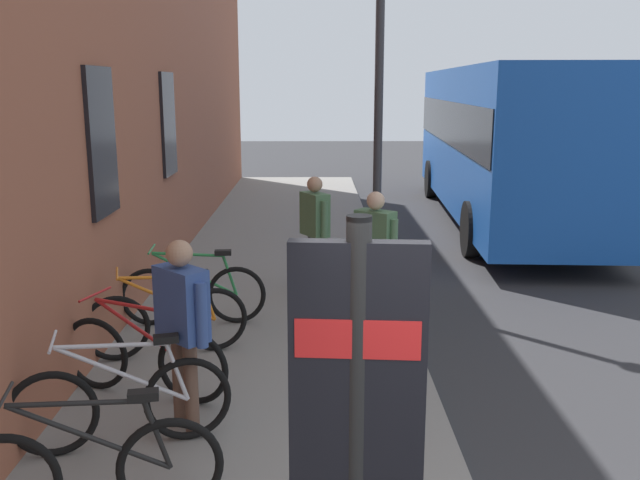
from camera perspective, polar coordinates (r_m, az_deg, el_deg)
The scene contains 13 objects.
ground at distance 8.87m, azimuth 13.91°, elevation -7.56°, with size 60.00×60.00×0.00m, color #2D2D30.
sidewalk_pavement at distance 10.49m, azimuth -3.58°, elevation -3.69°, with size 24.00×3.50×0.12m, color gray.
bicycle_leaning_wall at distance 5.06m, azimuth -18.34°, elevation -17.63°, with size 0.53×1.75×0.97m.
bicycle_beside_lamp at distance 5.94m, azimuth -15.93°, elevation -12.75°, with size 0.60×1.73×0.97m.
bicycle_nearest_sign at distance 6.80m, azimuth -14.31°, elevation -9.33°, with size 0.69×1.70×0.97m.
bicycle_far_end at distance 7.72m, azimuth -12.47°, elevation -6.53°, with size 0.63×1.72×0.97m.
bicycle_mid_rack at distance 8.64m, azimuth -10.31°, elevation -4.36°, with size 0.48×1.77×0.97m.
transit_info_sign at distance 2.90m, azimuth 3.04°, elevation -13.73°, with size 0.13×0.55×2.40m.
city_bus at distance 15.92m, azimuth 14.91°, elevation 8.31°, with size 10.63×3.13×3.35m.
pedestrian_by_facade at distance 8.40m, azimuth 4.54°, elevation -0.33°, with size 0.48×0.52×1.65m.
pedestrian_near_bus at distance 5.90m, azimuth -11.26°, elevation -6.13°, with size 0.50×0.51×1.66m.
pedestrian_crossing_street at distance 9.75m, azimuth -0.43°, elevation 1.51°, with size 0.56×0.44×1.64m.
street_lamp at distance 9.66m, azimuth 4.90°, elevation 13.99°, with size 0.28×0.28×5.28m.
Camera 1 is at (-2.05, 1.18, 3.01)m, focal length 38.93 mm.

